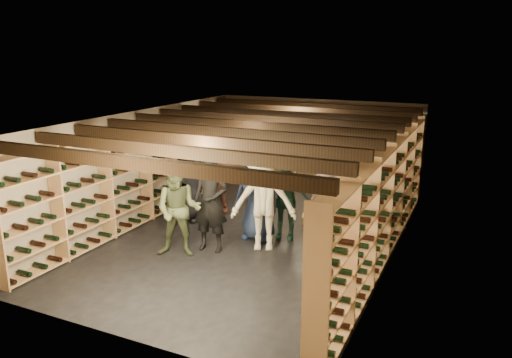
{
  "coord_description": "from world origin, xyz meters",
  "views": [
    {
      "loc": [
        4.08,
        -8.54,
        3.73
      ],
      "look_at": [
        -0.0,
        0.2,
        1.16
      ],
      "focal_mm": 35.0,
      "sensor_mm": 36.0,
      "label": 1
    }
  ],
  "objects_px": {
    "person_5": "(215,174)",
    "person_10": "(285,200)",
    "crate_loose": "(314,219)",
    "crate_stack_right": "(262,198)",
    "person_2": "(179,210)",
    "person_0": "(189,179)",
    "person_3": "(264,201)",
    "person_1": "(210,202)",
    "person_7": "(327,196)",
    "person_11": "(339,193)",
    "person_6": "(257,192)",
    "person_4": "(358,221)",
    "person_12": "(373,201)",
    "crate_stack_left": "(323,191)"
  },
  "relations": [
    {
      "from": "person_5",
      "to": "person_6",
      "type": "height_order",
      "value": "person_6"
    },
    {
      "from": "person_3",
      "to": "crate_stack_left",
      "type": "bearing_deg",
      "value": 65.83
    },
    {
      "from": "person_1",
      "to": "crate_loose",
      "type": "bearing_deg",
      "value": 53.64
    },
    {
      "from": "person_4",
      "to": "person_12",
      "type": "relative_size",
      "value": 1.0
    },
    {
      "from": "person_5",
      "to": "person_10",
      "type": "relative_size",
      "value": 1.11
    },
    {
      "from": "crate_loose",
      "to": "crate_stack_left",
      "type": "bearing_deg",
      "value": 99.82
    },
    {
      "from": "crate_loose",
      "to": "person_6",
      "type": "xyz_separation_m",
      "value": [
        -0.75,
        -1.32,
        0.87
      ]
    },
    {
      "from": "crate_stack_right",
      "to": "person_4",
      "type": "distance_m",
      "value": 3.67
    },
    {
      "from": "crate_loose",
      "to": "person_4",
      "type": "relative_size",
      "value": 0.34
    },
    {
      "from": "crate_loose",
      "to": "person_3",
      "type": "xyz_separation_m",
      "value": [
        -0.41,
        -1.76,
        0.87
      ]
    },
    {
      "from": "person_12",
      "to": "person_1",
      "type": "bearing_deg",
      "value": -146.39
    },
    {
      "from": "person_0",
      "to": "crate_stack_left",
      "type": "bearing_deg",
      "value": 40.22
    },
    {
      "from": "person_1",
      "to": "person_12",
      "type": "relative_size",
      "value": 1.26
    },
    {
      "from": "crate_stack_right",
      "to": "person_4",
      "type": "xyz_separation_m",
      "value": [
        2.87,
        -2.23,
        0.57
      ]
    },
    {
      "from": "crate_stack_right",
      "to": "person_5",
      "type": "height_order",
      "value": "person_5"
    },
    {
      "from": "person_2",
      "to": "person_5",
      "type": "xyz_separation_m",
      "value": [
        -0.67,
        2.49,
        0.01
      ]
    },
    {
      "from": "crate_stack_right",
      "to": "person_2",
      "type": "xyz_separation_m",
      "value": [
        -0.12,
        -3.4,
        0.7
      ]
    },
    {
      "from": "person_4",
      "to": "crate_stack_right",
      "type": "bearing_deg",
      "value": 134.33
    },
    {
      "from": "person_2",
      "to": "crate_loose",
      "type": "bearing_deg",
      "value": 38.09
    },
    {
      "from": "person_1",
      "to": "person_4",
      "type": "relative_size",
      "value": 1.26
    },
    {
      "from": "person_7",
      "to": "person_11",
      "type": "bearing_deg",
      "value": 71.75
    },
    {
      "from": "person_10",
      "to": "person_4",
      "type": "bearing_deg",
      "value": -28.44
    },
    {
      "from": "person_7",
      "to": "person_5",
      "type": "bearing_deg",
      "value": 159.47
    },
    {
      "from": "person_1",
      "to": "person_2",
      "type": "relative_size",
      "value": 1.07
    },
    {
      "from": "crate_stack_right",
      "to": "person_6",
      "type": "relative_size",
      "value": 0.27
    },
    {
      "from": "person_2",
      "to": "person_3",
      "type": "xyz_separation_m",
      "value": [
        1.27,
        0.93,
        0.08
      ]
    },
    {
      "from": "crate_stack_right",
      "to": "person_2",
      "type": "distance_m",
      "value": 3.47
    },
    {
      "from": "crate_stack_right",
      "to": "person_7",
      "type": "height_order",
      "value": "person_7"
    },
    {
      "from": "crate_stack_left",
      "to": "person_3",
      "type": "relative_size",
      "value": 0.36
    },
    {
      "from": "person_11",
      "to": "person_12",
      "type": "distance_m",
      "value": 0.82
    },
    {
      "from": "person_4",
      "to": "crate_stack_left",
      "type": "bearing_deg",
      "value": 110.32
    },
    {
      "from": "person_12",
      "to": "person_2",
      "type": "bearing_deg",
      "value": -144.62
    },
    {
      "from": "person_0",
      "to": "person_7",
      "type": "height_order",
      "value": "person_0"
    },
    {
      "from": "crate_stack_right",
      "to": "person_1",
      "type": "relative_size",
      "value": 0.28
    },
    {
      "from": "crate_loose",
      "to": "person_6",
      "type": "bearing_deg",
      "value": -119.62
    },
    {
      "from": "person_5",
      "to": "person_6",
      "type": "relative_size",
      "value": 0.93
    },
    {
      "from": "person_4",
      "to": "person_6",
      "type": "xyz_separation_m",
      "value": [
        -2.06,
        0.2,
        0.21
      ]
    },
    {
      "from": "person_1",
      "to": "person_11",
      "type": "relative_size",
      "value": 1.27
    },
    {
      "from": "person_5",
      "to": "person_4",
      "type": "bearing_deg",
      "value": -33.29
    },
    {
      "from": "person_4",
      "to": "person_2",
      "type": "bearing_deg",
      "value": -166.35
    },
    {
      "from": "person_7",
      "to": "person_11",
      "type": "xyz_separation_m",
      "value": [
        0.07,
        0.62,
        -0.1
      ]
    },
    {
      "from": "person_11",
      "to": "person_7",
      "type": "bearing_deg",
      "value": -98.44
    },
    {
      "from": "person_6",
      "to": "person_7",
      "type": "bearing_deg",
      "value": 32.32
    },
    {
      "from": "crate_loose",
      "to": "person_10",
      "type": "distance_m",
      "value": 1.32
    },
    {
      "from": "crate_stack_right",
      "to": "person_3",
      "type": "height_order",
      "value": "person_3"
    },
    {
      "from": "person_1",
      "to": "person_2",
      "type": "distance_m",
      "value": 0.61
    },
    {
      "from": "person_0",
      "to": "person_3",
      "type": "bearing_deg",
      "value": -25.32
    },
    {
      "from": "person_2",
      "to": "person_5",
      "type": "height_order",
      "value": "person_5"
    },
    {
      "from": "crate_stack_right",
      "to": "person_2",
      "type": "height_order",
      "value": "person_2"
    },
    {
      "from": "person_0",
      "to": "person_12",
      "type": "relative_size",
      "value": 1.25
    }
  ]
}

